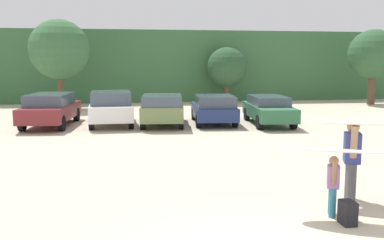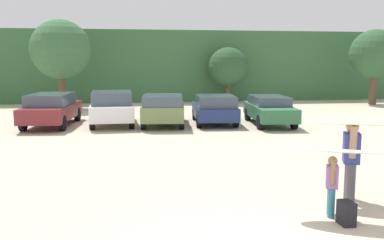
# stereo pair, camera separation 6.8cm
# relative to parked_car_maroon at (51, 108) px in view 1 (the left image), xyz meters

# --- Properties ---
(hillside_ridge) EXTENTS (108.00, 12.00, 5.30)m
(hillside_ridge) POSITION_rel_parked_car_maroon_xyz_m (5.47, 16.83, 1.82)
(hillside_ridge) COLOR #38663D
(hillside_ridge) RESTS_ON ground_plane
(tree_left) EXTENTS (3.76, 3.76, 5.64)m
(tree_left) POSITION_rel_parked_car_maroon_xyz_m (-0.60, 7.43, 2.92)
(tree_left) COLOR brown
(tree_left) RESTS_ON ground_plane
(tree_far_right) EXTENTS (2.85, 2.85, 4.03)m
(tree_far_right) POSITION_rel_parked_car_maroon_xyz_m (10.69, 9.50, 1.76)
(tree_far_right) COLOR brown
(tree_far_right) RESTS_ON ground_plane
(tree_center) EXTENTS (3.44, 3.44, 5.23)m
(tree_center) POSITION_rel_parked_car_maroon_xyz_m (20.60, 7.15, 2.65)
(tree_center) COLOR brown
(tree_center) RESTS_ON ground_plane
(parked_car_maroon) EXTENTS (2.31, 4.84, 1.53)m
(parked_car_maroon) POSITION_rel_parked_car_maroon_xyz_m (0.00, 0.00, 0.00)
(parked_car_maroon) COLOR maroon
(parked_car_maroon) RESTS_ON ground_plane
(parked_car_white) EXTENTS (2.08, 4.36, 1.63)m
(parked_car_white) POSITION_rel_parked_car_maroon_xyz_m (2.79, -0.15, 0.04)
(parked_car_white) COLOR white
(parked_car_white) RESTS_ON ground_plane
(parked_car_olive_green) EXTENTS (2.30, 4.27, 1.50)m
(parked_car_olive_green) POSITION_rel_parked_car_maroon_xyz_m (5.19, -0.71, -0.01)
(parked_car_olive_green) COLOR #6B7F4C
(parked_car_olive_green) RESTS_ON ground_plane
(parked_car_navy) EXTENTS (2.22, 4.25, 1.42)m
(parked_car_navy) POSITION_rel_parked_car_maroon_xyz_m (7.70, -0.47, -0.08)
(parked_car_navy) COLOR navy
(parked_car_navy) RESTS_ON ground_plane
(parked_car_forest_green) EXTENTS (2.11, 4.64, 1.37)m
(parked_car_forest_green) POSITION_rel_parked_car_maroon_xyz_m (10.27, -1.04, -0.08)
(parked_car_forest_green) COLOR #2D6642
(parked_car_forest_green) RESTS_ON ground_plane
(person_adult) EXTENTS (0.47, 0.69, 1.78)m
(person_adult) POSITION_rel_parked_car_maroon_xyz_m (8.33, -12.24, 0.17)
(person_adult) COLOR #4C4C51
(person_adult) RESTS_ON ground_plane
(person_child) EXTENTS (0.32, 0.47, 1.20)m
(person_child) POSITION_rel_parked_car_maroon_xyz_m (7.50, -13.05, -0.15)
(person_child) COLOR teal
(person_child) RESTS_ON ground_plane
(surfboard_cream) EXTENTS (2.25, 1.35, 0.10)m
(surfboard_cream) POSITION_rel_parked_car_maroon_xyz_m (8.35, -12.34, 0.92)
(surfboard_cream) COLOR beige
(surfboard_white) EXTENTS (2.32, 1.49, 0.16)m
(surfboard_white) POSITION_rel_parked_car_maroon_xyz_m (7.44, -13.16, 0.51)
(surfboard_white) COLOR white
(backpack_dropped) EXTENTS (0.24, 0.34, 0.45)m
(backpack_dropped) POSITION_rel_parked_car_maroon_xyz_m (7.57, -13.54, -0.60)
(backpack_dropped) COLOR black
(backpack_dropped) RESTS_ON ground_plane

